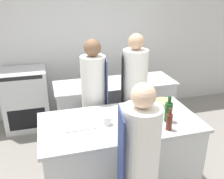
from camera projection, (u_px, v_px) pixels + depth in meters
wall_back at (86, 41)px, 4.55m from camera, size 8.00×0.06×2.80m
prep_counter at (120, 153)px, 3.02m from camera, size 1.83×0.92×0.89m
pass_counter at (115, 107)px, 4.18m from camera, size 1.95×0.66×0.89m
oven_range at (26, 99)px, 4.29m from camera, size 0.74×0.61×1.04m
chef_at_prep_near at (139, 168)px, 2.22m from camera, size 0.37×0.35×1.62m
chef_at_stove at (94, 100)px, 3.45m from camera, size 0.37×0.35×1.70m
chef_at_pass_far at (134, 95)px, 3.54m from camera, size 0.40×0.39×1.75m
bottle_olive_oil at (169, 121)px, 2.65m from camera, size 0.06×0.06×0.25m
bottle_vinegar at (138, 126)px, 2.59m from camera, size 0.08×0.08×0.22m
bottle_wine at (168, 111)px, 2.81m from camera, size 0.09×0.09×0.31m
bowl_mixing_large at (138, 121)px, 2.78m from camera, size 0.24×0.24×0.07m
bowl_prep_small at (163, 103)px, 3.21m from camera, size 0.23×0.23×0.07m
cup at (107, 120)px, 2.77m from camera, size 0.09×0.09×0.10m
cutting_board at (80, 125)px, 2.76m from camera, size 0.34×0.24×0.01m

